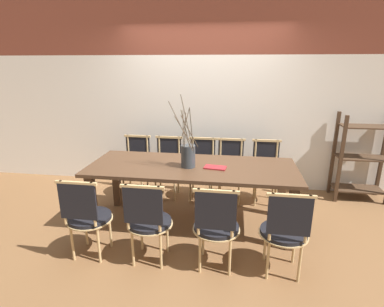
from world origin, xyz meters
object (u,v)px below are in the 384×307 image
(chair_far_center, at_px, (202,167))
(book_stack, at_px, (215,167))
(shelving_rack, at_px, (362,158))
(chair_near_center, at_px, (216,225))
(dining_table, at_px, (192,173))
(vase_centerpiece, at_px, (188,155))

(chair_far_center, height_order, book_stack, chair_far_center)
(chair_far_center, distance_m, book_stack, 0.94)
(shelving_rack, bearing_deg, chair_near_center, -136.05)
(dining_table, bearing_deg, vase_centerpiece, -129.35)
(vase_centerpiece, bearing_deg, dining_table, 50.65)
(book_stack, bearing_deg, chair_far_center, 106.47)
(chair_near_center, height_order, chair_far_center, same)
(vase_centerpiece, height_order, book_stack, vase_centerpiece)
(book_stack, height_order, shelving_rack, shelving_rack)
(chair_near_center, relative_size, vase_centerpiece, 1.05)
(dining_table, relative_size, shelving_rack, 1.93)
(dining_table, relative_size, chair_far_center, 2.75)
(chair_far_center, xyz_separation_m, book_stack, (0.25, -0.85, 0.30))
(book_stack, bearing_deg, shelving_rack, 29.27)
(chair_near_center, height_order, shelving_rack, shelving_rack)
(shelving_rack, bearing_deg, dining_table, -154.71)
(dining_table, height_order, book_stack, book_stack)
(dining_table, distance_m, book_stack, 0.30)
(vase_centerpiece, bearing_deg, shelving_rack, 25.86)
(chair_near_center, distance_m, book_stack, 0.82)
(chair_near_center, relative_size, chair_far_center, 1.00)
(vase_centerpiece, distance_m, shelving_rack, 2.63)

